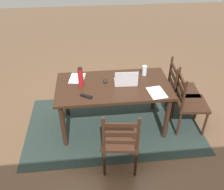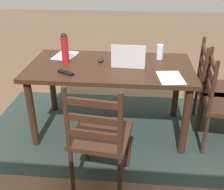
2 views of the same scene
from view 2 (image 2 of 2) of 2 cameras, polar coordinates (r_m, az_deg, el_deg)
ground_plane at (r=3.02m, az=-0.33°, el=-7.04°), size 14.00×14.00×0.00m
area_rug at (r=3.02m, az=-0.33°, el=-7.00°), size 2.66×1.57×0.01m
dining_table at (r=2.70m, az=-0.37°, el=4.40°), size 1.61×0.85×0.75m
chair_far_head at (r=2.11m, az=-2.62°, el=-8.87°), size 0.49×0.49×0.95m
chair_left_near at (r=3.05m, az=20.88°, el=1.37°), size 0.48×0.48×0.95m
chair_left_far at (r=2.76m, az=22.49°, el=-1.71°), size 0.49×0.49×0.95m
laptop at (r=2.64m, az=3.49°, el=7.34°), size 0.33×0.23×0.23m
water_bottle at (r=2.72m, az=-9.92°, el=9.77°), size 0.07×0.07×0.30m
drinking_glass at (r=2.85m, az=10.06°, el=8.91°), size 0.07×0.07×0.15m
computer_mouse at (r=2.76m, az=-2.41°, el=7.41°), size 0.07×0.10×0.03m
tv_remote at (r=2.50m, az=-9.74°, el=4.66°), size 0.17×0.13×0.02m
paper_stack_left at (r=2.97m, az=-9.82°, el=8.20°), size 0.26×0.33×0.00m
paper_stack_right at (r=2.44m, az=12.22°, el=3.61°), size 0.25×0.32×0.00m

